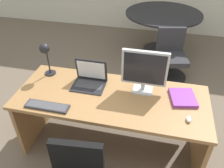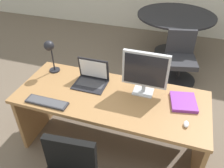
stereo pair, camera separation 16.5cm
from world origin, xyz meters
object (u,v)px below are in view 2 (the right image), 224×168
(desk_lamp, at_px, (50,50))
(mouse, at_px, (186,124))
(keyboard, at_px, (47,102))
(desk, at_px, (112,108))
(meeting_chair_near, at_px, (179,62))
(meeting_table, at_px, (175,24))
(laptop, at_px, (92,76))
(book, at_px, (183,102))
(monitor, at_px, (145,71))

(desk_lamp, bearing_deg, mouse, -14.74)
(keyboard, bearing_deg, desk, 32.30)
(desk, bearing_deg, meeting_chair_near, 69.63)
(meeting_table, bearing_deg, mouse, -82.84)
(laptop, xyz_separation_m, meeting_table, (0.66, 2.36, -0.24))
(book, distance_m, meeting_table, 2.44)
(mouse, relative_size, desk_lamp, 0.21)
(desk, distance_m, laptop, 0.41)
(mouse, xyz_separation_m, desk_lamp, (-1.49, 0.39, 0.26))
(keyboard, bearing_deg, desk_lamp, 113.14)
(desk, relative_size, laptop, 5.64)
(mouse, distance_m, meeting_chair_near, 1.90)
(desk_lamp, distance_m, meeting_table, 2.62)
(book, xyz_separation_m, meeting_chair_near, (-0.09, 1.54, -0.46))
(keyboard, height_order, meeting_table, keyboard)
(mouse, height_order, meeting_table, mouse)
(desk, height_order, book, book)
(monitor, relative_size, book, 1.42)
(meeting_table, relative_size, meeting_chair_near, 1.76)
(mouse, height_order, desk_lamp, desk_lamp)
(book, bearing_deg, meeting_table, 96.98)
(desk_lamp, bearing_deg, keyboard, -66.86)
(monitor, xyz_separation_m, mouse, (0.44, -0.34, -0.23))
(keyboard, xyz_separation_m, mouse, (1.27, 0.11, 0.01))
(desk_lamp, xyz_separation_m, meeting_table, (1.15, 2.31, -0.44))
(keyboard, xyz_separation_m, desk_lamp, (-0.22, 0.51, 0.27))
(keyboard, height_order, mouse, mouse)
(meeting_table, bearing_deg, desk_lamp, -116.42)
(monitor, distance_m, keyboard, 0.98)
(book, bearing_deg, laptop, 176.48)
(laptop, relative_size, book, 1.06)
(laptop, distance_m, book, 0.96)
(monitor, relative_size, desk_lamp, 1.17)
(keyboard, bearing_deg, meeting_chair_near, 59.70)
(laptop, relative_size, meeting_chair_near, 0.43)
(monitor, relative_size, keyboard, 1.08)
(monitor, xyz_separation_m, desk_lamp, (-1.05, 0.06, 0.03))
(desk, relative_size, desk_lamp, 4.93)
(meeting_table, bearing_deg, meeting_chair_near, -76.81)
(desk, distance_m, monitor, 0.56)
(monitor, bearing_deg, meeting_table, 87.55)
(desk, xyz_separation_m, book, (0.69, 0.06, 0.23))
(desk, relative_size, mouse, 23.90)
(book, bearing_deg, mouse, -81.38)
(mouse, distance_m, desk_lamp, 1.56)
(desk_lamp, xyz_separation_m, book, (1.45, -0.10, -0.26))
(monitor, distance_m, desk_lamp, 1.05)
(meeting_chair_near, bearing_deg, desk, -110.37)
(mouse, height_order, meeting_chair_near, meeting_chair_near)
(desk, bearing_deg, mouse, -17.44)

